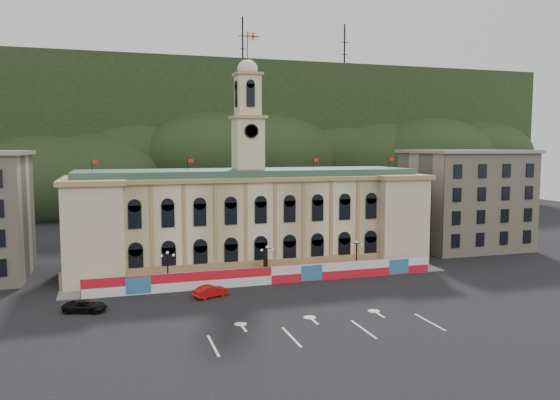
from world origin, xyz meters
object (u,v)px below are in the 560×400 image
object	(u,v)px
red_sedan	(211,291)
lamp_center	(267,260)
statue	(265,271)
black_suv	(85,306)

from	to	relation	value
red_sedan	lamp_center	bearing A→B (deg)	-79.91
statue	red_sedan	distance (m)	11.49
statue	lamp_center	world-z (taller)	lamp_center
statue	lamp_center	distance (m)	2.14
lamp_center	black_suv	world-z (taller)	lamp_center
black_suv	statue	bearing A→B (deg)	-50.96
red_sedan	black_suv	bearing A→B (deg)	74.91
red_sedan	black_suv	distance (m)	15.26
lamp_center	red_sedan	size ratio (longest dim) A/B	1.05
statue	black_suv	xyz separation A→B (m)	(-24.30, -8.90, -0.50)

